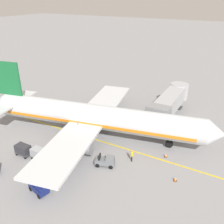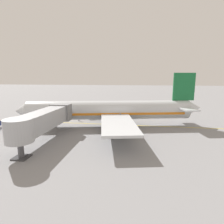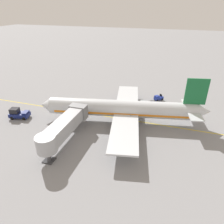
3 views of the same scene
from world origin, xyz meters
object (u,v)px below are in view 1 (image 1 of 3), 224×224
Objects in this scene: jet_bridge at (170,101)px; safety_cone_nose_right at (175,179)px; baggage_cart_front at (56,157)px; safety_cone_nose_left at (166,155)px; parked_airliner at (95,117)px; baggage_cart_third_in_train at (23,149)px; ground_crew_wing_walker at (132,155)px; baggage_cart_second_in_train at (39,153)px; baggage_tug_lead at (39,187)px; baggage_tug_trailing at (106,161)px.

safety_cone_nose_right is (15.12, 5.63, -3.17)m from jet_bridge.
safety_cone_nose_left is (-8.31, 12.10, -0.66)m from baggage_cart_front.
parked_airliner is at bearing -91.25° from safety_cone_nose_left.
baggage_cart_third_in_train is 4.94× the size of safety_cone_nose_left.
baggage_cart_front is 9.91m from ground_crew_wing_walker.
baggage_cart_third_in_train is (0.39, -2.55, 0.00)m from baggage_cart_second_in_train.
parked_airliner is at bearing -174.49° from baggage_tug_lead.
parked_airliner is 8.86m from baggage_cart_front.
parked_airliner is at bearing 148.72° from baggage_cart_third_in_train.
baggage_tug_trailing reaches higher than safety_cone_nose_left.
ground_crew_wing_walker is (-5.71, 11.02, 0.00)m from baggage_cart_second_in_train.
safety_cone_nose_right is at bearing 125.90° from baggage_tug_lead.
parked_airliner reaches higher than baggage_cart_front.
baggage_tug_lead is 4.60× the size of safety_cone_nose_right.
baggage_tug_trailing is 4.67× the size of safety_cone_nose_right.
ground_crew_wing_walker is 2.86× the size of safety_cone_nose_right.
ground_crew_wing_walker is at bearing -51.22° from safety_cone_nose_left.
baggage_tug_lead is 0.93× the size of baggage_cart_third_in_train.
parked_airliner is 8.82m from ground_crew_wing_walker.
jet_bridge is 4.97× the size of baggage_cart_second_in_train.
baggage_cart_front reaches higher than safety_cone_nose_left.
baggage_cart_second_in_train and baggage_cart_third_in_train have the same top height.
baggage_tug_lead is 15.78m from safety_cone_nose_right.
baggage_cart_second_in_train is 1.00× the size of baggage_cart_third_in_train.
baggage_cart_second_in_train is at bearing 98.74° from baggage_cart_third_in_train.
baggage_cart_third_in_train is (-4.18, -6.99, 0.24)m from baggage_tug_lead.
jet_bridge is at bearing 177.69° from ground_crew_wing_walker.
ground_crew_wing_walker is at bearing 122.40° from baggage_cart_front.
jet_bridge is 4.97× the size of baggage_cart_third_in_train.
safety_cone_nose_left and safety_cone_nose_right have the same top height.
parked_airliner is 62.88× the size of safety_cone_nose_right.
jet_bridge is 24.54× the size of safety_cone_nose_left.
safety_cone_nose_right is at bearing 99.90° from baggage_tug_trailing.
baggage_cart_front is 1.00× the size of baggage_cart_third_in_train.
baggage_tug_trailing is 8.37m from safety_cone_nose_left.
baggage_tug_lead is 12.21m from ground_crew_wing_walker.
jet_bridge is 5.34× the size of baggage_tug_lead.
ground_crew_wing_walker is (-6.10, 13.57, 0.00)m from baggage_cart_third_in_train.
jet_bridge is 23.08m from baggage_cart_second_in_train.
baggage_cart_second_in_train is 1.72× the size of ground_crew_wing_walker.
baggage_tug_lead reaches higher than baggage_cart_third_in_train.
baggage_cart_front is at bearing -24.73° from jet_bridge.
baggage_tug_lead is 0.93× the size of baggage_cart_front.
baggage_cart_front reaches higher than safety_cone_nose_right.
parked_airliner reaches higher than baggage_tug_trailing.
baggage_tug_trailing is (5.80, 5.36, -2.47)m from parked_airliner.
safety_cone_nose_left is at bearing 117.74° from baggage_cart_third_in_train.
baggage_cart_front is (19.40, -8.94, -2.51)m from jet_bridge.
baggage_cart_front is at bearing -64.71° from baggage_tug_trailing.
jet_bridge reaches higher than baggage_tug_trailing.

